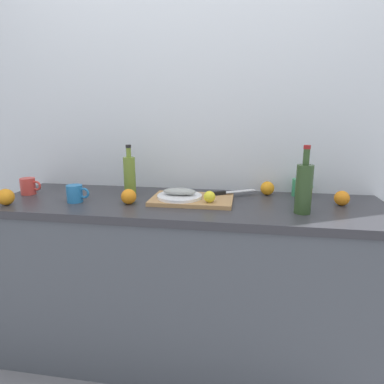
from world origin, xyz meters
name	(u,v)px	position (x,y,z in m)	size (l,w,h in m)	color
ground_plane	(187,352)	(0.00, 0.00, 0.00)	(12.00, 12.00, 0.00)	slate
back_wall	(196,129)	(0.00, 0.33, 1.25)	(3.20, 0.05, 2.50)	silver
kitchen_counter	(187,281)	(0.00, 0.00, 0.45)	(2.00, 0.60, 0.90)	#4C5159
cutting_board	(192,200)	(0.03, 0.01, 0.91)	(0.41, 0.26, 0.02)	tan
white_plate	(179,197)	(-0.04, 0.00, 0.93)	(0.23, 0.23, 0.01)	white
fish_fillet	(179,192)	(-0.04, 0.00, 0.95)	(0.17, 0.07, 0.04)	#999E99
chef_knife	(225,193)	(0.19, 0.11, 0.93)	(0.26, 0.17, 0.02)	silver
lemon_0	(209,197)	(0.12, -0.06, 0.95)	(0.06, 0.06, 0.06)	yellow
olive_oil_bottle	(130,175)	(-0.33, 0.08, 1.01)	(0.06, 0.06, 0.28)	olive
wine_bottle	(304,187)	(0.55, -0.10, 1.02)	(0.07, 0.07, 0.31)	#2D4723
coffee_mug_0	(28,186)	(-0.90, 0.02, 0.95)	(0.12, 0.08, 0.09)	#CC3F38
coffee_mug_1	(299,187)	(0.59, 0.23, 0.95)	(0.11, 0.07, 0.09)	#338C59
coffee_mug_2	(75,194)	(-0.56, -0.09, 0.94)	(0.12, 0.08, 0.09)	#2672B2
orange_0	(6,197)	(-0.87, -0.20, 0.94)	(0.08, 0.08, 0.08)	orange
orange_1	(267,188)	(0.41, 0.22, 0.94)	(0.08, 0.08, 0.08)	orange
orange_2	(342,198)	(0.76, 0.06, 0.94)	(0.07, 0.07, 0.07)	orange
orange_3	(129,197)	(-0.28, -0.09, 0.94)	(0.08, 0.08, 0.08)	orange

